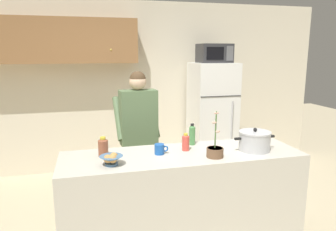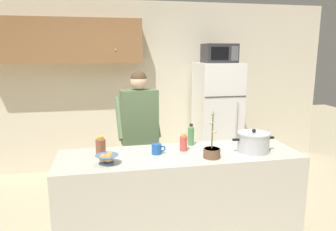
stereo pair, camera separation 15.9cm
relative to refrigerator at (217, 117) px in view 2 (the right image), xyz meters
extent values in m
cube|color=beige|center=(-1.04, 0.45, 0.46)|extent=(6.00, 0.12, 2.60)
cube|color=olive|center=(-2.24, 0.22, 1.15)|extent=(2.21, 0.34, 0.62)
sphere|color=gold|center=(-1.52, 0.05, 1.03)|extent=(0.03, 0.03, 0.03)
cube|color=beige|center=(-1.04, -1.85, -0.38)|extent=(2.23, 0.68, 0.92)
cube|color=white|center=(0.00, 0.00, 0.00)|extent=(0.64, 0.64, 1.68)
cube|color=#333333|center=(0.00, -0.32, 0.37)|extent=(0.63, 0.01, 0.01)
cylinder|color=#B2B2B7|center=(0.18, -0.35, -0.08)|extent=(0.02, 0.02, 0.76)
cube|color=#2D2D30|center=(0.00, -0.02, 0.98)|extent=(0.48, 0.36, 0.28)
cube|color=black|center=(-0.06, -0.20, 0.98)|extent=(0.26, 0.01, 0.18)
cube|color=#59595B|center=(0.17, -0.20, 0.98)|extent=(0.11, 0.01, 0.21)
cylinder|color=#726656|center=(-1.25, -1.03, -0.44)|extent=(0.11, 0.11, 0.79)
cylinder|color=#726656|center=(-1.40, -1.04, -0.44)|extent=(0.11, 0.11, 0.79)
cube|color=#59724C|center=(-1.32, -1.04, 0.27)|extent=(0.43, 0.23, 0.63)
sphere|color=beige|center=(-1.32, -1.04, 0.68)|extent=(0.19, 0.19, 0.19)
sphere|color=#4C3823|center=(-1.32, -1.04, 0.70)|extent=(0.18, 0.18, 0.18)
cylinder|color=#59724C|center=(-1.13, -0.90, 0.25)|extent=(0.11, 0.38, 0.48)
cylinder|color=#59724C|center=(-1.54, -0.93, 0.25)|extent=(0.11, 0.38, 0.48)
cylinder|color=silver|center=(-0.36, -1.93, 0.16)|extent=(0.29, 0.29, 0.17)
cylinder|color=silver|center=(-0.36, -1.93, 0.26)|extent=(0.30, 0.30, 0.02)
sphere|color=black|center=(-0.36, -1.93, 0.28)|extent=(0.04, 0.04, 0.04)
cube|color=black|center=(-0.53, -1.93, 0.21)|extent=(0.06, 0.02, 0.02)
cube|color=black|center=(-0.18, -1.93, 0.21)|extent=(0.06, 0.02, 0.02)
cylinder|color=#1E59B2|center=(-1.26, -1.82, 0.13)|extent=(0.09, 0.09, 0.10)
torus|color=#1E59B2|center=(-1.20, -1.82, 0.13)|extent=(0.06, 0.01, 0.06)
cylinder|color=#4C7299|center=(-1.71, -2.00, 0.09)|extent=(0.11, 0.11, 0.02)
cone|color=#4C7299|center=(-1.71, -2.00, 0.13)|extent=(0.20, 0.20, 0.06)
sphere|color=tan|center=(-1.74, -2.02, 0.15)|extent=(0.07, 0.07, 0.07)
sphere|color=tan|center=(-1.68, -1.98, 0.15)|extent=(0.07, 0.07, 0.07)
sphere|color=tan|center=(-1.70, -2.03, 0.15)|extent=(0.07, 0.07, 0.07)
cylinder|color=#4C8C4C|center=(-0.87, -1.60, 0.17)|extent=(0.06, 0.06, 0.18)
cone|color=#4C8C4C|center=(-0.87, -1.60, 0.27)|extent=(0.06, 0.06, 0.03)
cylinder|color=#262626|center=(-0.87, -1.60, 0.29)|extent=(0.03, 0.03, 0.02)
cylinder|color=#D84C3F|center=(-0.99, -1.77, 0.15)|extent=(0.07, 0.07, 0.14)
cone|color=#D84C3F|center=(-0.99, -1.77, 0.23)|extent=(0.07, 0.07, 0.02)
cylinder|color=gold|center=(-0.99, -1.77, 0.24)|extent=(0.04, 0.04, 0.02)
cylinder|color=brown|center=(-1.76, -1.75, 0.15)|extent=(0.09, 0.09, 0.15)
cone|color=brown|center=(-1.76, -1.75, 0.24)|extent=(0.09, 0.09, 0.02)
cylinder|color=gold|center=(-1.76, -1.75, 0.25)|extent=(0.05, 0.05, 0.02)
cylinder|color=brown|center=(-0.80, -2.02, 0.12)|extent=(0.15, 0.15, 0.09)
cylinder|color=#38281E|center=(-0.80, -2.02, 0.16)|extent=(0.14, 0.14, 0.01)
cylinder|color=#4C7238|center=(-0.80, -2.02, 0.33)|extent=(0.01, 0.02, 0.33)
ellipsoid|color=#D8A58C|center=(-0.78, -2.02, 0.31)|extent=(0.04, 0.03, 0.02)
ellipsoid|color=#D8A58C|center=(-0.81, -2.02, 0.40)|extent=(0.04, 0.03, 0.02)
ellipsoid|color=#D8A58C|center=(-0.79, -2.02, 0.48)|extent=(0.04, 0.03, 0.02)
camera|label=1|loc=(-1.87, -4.52, 1.01)|focal=33.78mm
camera|label=2|loc=(-1.72, -4.56, 1.01)|focal=33.78mm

